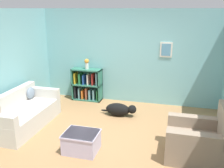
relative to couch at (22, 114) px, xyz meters
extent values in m
plane|color=#997047|center=(2.00, 0.00, -0.30)|extent=(14.00, 14.00, 0.00)
cube|color=#7AB7BC|center=(2.00, 2.25, 1.00)|extent=(5.60, 0.10, 2.60)
cube|color=silver|center=(3.00, 2.19, 1.25)|extent=(0.32, 0.02, 0.40)
cube|color=#568EAD|center=(3.00, 2.18, 1.25)|extent=(0.24, 0.01, 0.32)
cube|color=beige|center=(0.05, 0.01, -0.09)|extent=(0.86, 1.88, 0.42)
cube|color=beige|center=(-0.30, 0.01, 0.31)|extent=(0.16, 1.88, 0.37)
cube|color=beige|center=(0.05, 0.87, 0.24)|extent=(0.86, 0.16, 0.24)
ellipsoid|color=slate|center=(-0.18, 0.67, 0.27)|extent=(0.14, 0.30, 0.30)
cube|color=#2D6B56|center=(0.40, 2.01, 0.17)|extent=(0.04, 0.34, 0.94)
cube|color=#2D6B56|center=(1.23, 2.01, 0.17)|extent=(0.04, 0.34, 0.94)
cube|color=#2D6B56|center=(0.81, 2.17, 0.17)|extent=(0.86, 0.02, 0.94)
cube|color=#2D6B56|center=(0.81, 2.01, -0.28)|extent=(0.86, 0.34, 0.04)
cube|color=#2D6B56|center=(0.81, 2.01, 0.17)|extent=(0.86, 0.34, 0.04)
cube|color=#2D6B56|center=(0.81, 2.01, 0.62)|extent=(0.86, 0.34, 0.04)
cube|color=black|center=(0.48, 2.00, -0.09)|extent=(0.04, 0.26, 0.38)
cube|color=gold|center=(0.48, 2.00, 0.35)|extent=(0.03, 0.26, 0.32)
cube|color=#60939E|center=(0.60, 2.00, -0.11)|extent=(0.04, 0.26, 0.35)
cube|color=#287A3D|center=(0.62, 2.00, 0.34)|extent=(0.04, 0.26, 0.31)
cube|color=orange|center=(0.70, 2.00, -0.14)|extent=(0.05, 0.26, 0.28)
cube|color=#234C9E|center=(0.74, 2.00, 0.33)|extent=(0.03, 0.26, 0.28)
cube|color=brown|center=(0.82, 2.00, -0.10)|extent=(0.05, 0.26, 0.37)
cube|color=silver|center=(0.88, 2.00, 0.34)|extent=(0.03, 0.26, 0.31)
cube|color=#60939E|center=(0.92, 2.00, -0.12)|extent=(0.05, 0.26, 0.31)
cube|color=#B22823|center=(1.02, 2.00, 0.36)|extent=(0.03, 0.26, 0.34)
cube|color=#60939E|center=(1.05, 2.00, -0.11)|extent=(0.04, 0.26, 0.33)
cube|color=#60939E|center=(1.15, 2.00, 0.37)|extent=(0.03, 0.26, 0.36)
cube|color=#287A3D|center=(1.16, 2.00, -0.12)|extent=(0.03, 0.26, 0.31)
cube|color=gray|center=(3.76, -0.27, -0.09)|extent=(1.07, 0.89, 0.42)
cube|color=gray|center=(3.76, -0.62, 0.23)|extent=(1.07, 0.18, 0.22)
cube|color=gray|center=(3.76, 0.09, 0.23)|extent=(1.07, 0.18, 0.22)
cube|color=#BCB2D1|center=(1.69, -0.64, -0.11)|extent=(0.62, 0.50, 0.38)
cube|color=silver|center=(1.69, -0.64, 0.07)|extent=(0.64, 0.53, 0.03)
ellipsoid|color=black|center=(1.96, 1.13, -0.13)|extent=(0.62, 0.29, 0.32)
sphere|color=black|center=(2.32, 1.13, -0.09)|extent=(0.21, 0.21, 0.21)
ellipsoid|color=black|center=(1.60, 1.17, -0.22)|extent=(0.20, 0.05, 0.05)
cylinder|color=silver|center=(0.83, 2.01, 0.73)|extent=(0.10, 0.10, 0.17)
sphere|color=orange|center=(0.83, 2.01, 0.87)|extent=(0.13, 0.13, 0.13)
camera|label=1|loc=(3.32, -4.51, 2.30)|focal=40.00mm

